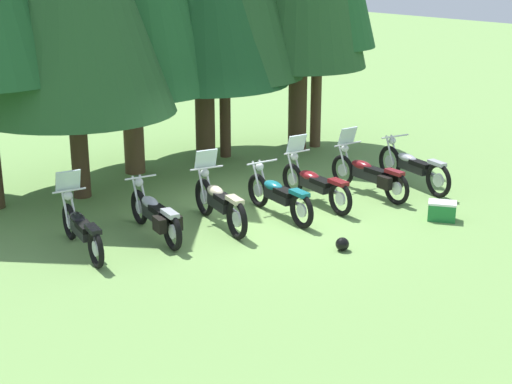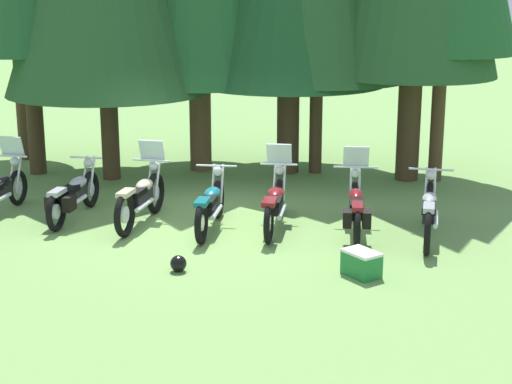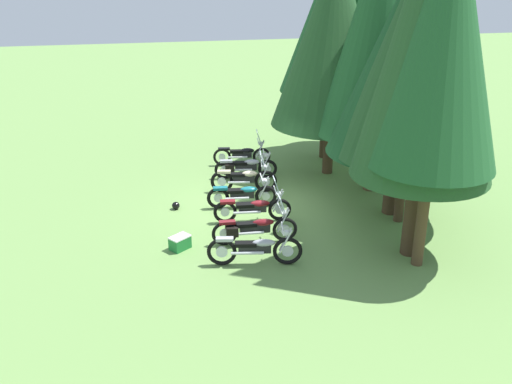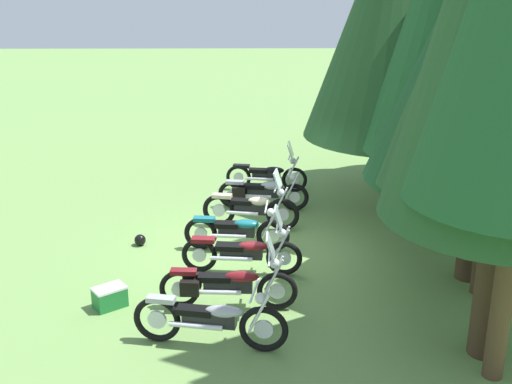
% 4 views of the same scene
% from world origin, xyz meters
% --- Properties ---
extents(ground_plane, '(80.00, 80.00, 0.00)m').
position_xyz_m(ground_plane, '(0.00, 0.00, 0.00)').
color(ground_plane, '#6B934C').
extents(motorcycle_1, '(0.74, 2.22, 0.99)m').
position_xyz_m(motorcycle_1, '(-2.40, 0.40, 0.44)').
color(motorcycle_1, black).
rests_on(motorcycle_1, ground_plane).
extents(motorcycle_2, '(0.73, 2.19, 1.39)m').
position_xyz_m(motorcycle_2, '(-1.15, 0.15, 0.48)').
color(motorcycle_2, black).
rests_on(motorcycle_2, ground_plane).
extents(motorcycle_3, '(0.72, 2.20, 1.00)m').
position_xyz_m(motorcycle_3, '(0.08, -0.15, 0.44)').
color(motorcycle_3, black).
rests_on(motorcycle_3, ground_plane).
extents(motorcycle_4, '(0.66, 2.31, 1.35)m').
position_xyz_m(motorcycle_4, '(1.17, -0.03, 0.46)').
color(motorcycle_4, black).
rests_on(motorcycle_4, ground_plane).
extents(motorcycle_5, '(0.77, 2.36, 1.36)m').
position_xyz_m(motorcycle_5, '(2.52, -0.31, 0.47)').
color(motorcycle_5, black).
rests_on(motorcycle_5, ground_plane).
extents(motorcycle_6, '(0.77, 2.40, 1.03)m').
position_xyz_m(motorcycle_6, '(3.69, -0.52, 0.46)').
color(motorcycle_6, black).
rests_on(motorcycle_6, ground_plane).
extents(picnic_cooler, '(0.60, 0.64, 0.37)m').
position_xyz_m(picnic_cooler, '(2.44, -2.32, 0.19)').
color(picnic_cooler, '#1E7233').
rests_on(picnic_cooler, ground_plane).
extents(dropped_helmet, '(0.24, 0.24, 0.24)m').
position_xyz_m(dropped_helmet, '(-0.21, -2.22, 0.12)').
color(dropped_helmet, black).
rests_on(dropped_helmet, ground_plane).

